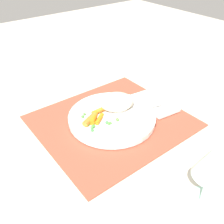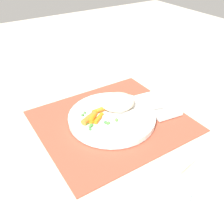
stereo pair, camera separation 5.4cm
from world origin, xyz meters
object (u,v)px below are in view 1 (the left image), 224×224
at_px(plate, 112,117).
at_px(fork, 123,112).
at_px(rice_mound, 116,102).
at_px(napkin, 155,103).
at_px(wine_glass, 214,162).
at_px(carrot_portion, 95,117).

distance_m(plate, fork, 0.04).
bearing_deg(rice_mound, fork, 84.81).
bearing_deg(plate, napkin, 174.03).
bearing_deg(plate, rice_mound, -145.11).
relative_size(rice_mound, fork, 0.52).
xyz_separation_m(plate, napkin, (-0.16, 0.02, -0.00)).
relative_size(wine_glass, napkin, 1.09).
relative_size(carrot_portion, napkin, 0.69).
distance_m(rice_mound, fork, 0.04).
relative_size(carrot_portion, fork, 0.52).
bearing_deg(napkin, plate, -5.97).
height_order(fork, wine_glass, wine_glass).
xyz_separation_m(rice_mound, fork, (0.00, 0.04, -0.02)).
relative_size(rice_mound, carrot_portion, 1.01).
bearing_deg(rice_mound, napkin, 161.49).
height_order(rice_mound, napkin, rice_mound).
relative_size(plate, carrot_portion, 2.47).
height_order(carrot_portion, napkin, carrot_portion).
height_order(rice_mound, wine_glass, wine_glass).
relative_size(plate, rice_mound, 2.45).
bearing_deg(fork, napkin, 177.29).
bearing_deg(wine_glass, plate, -93.42).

